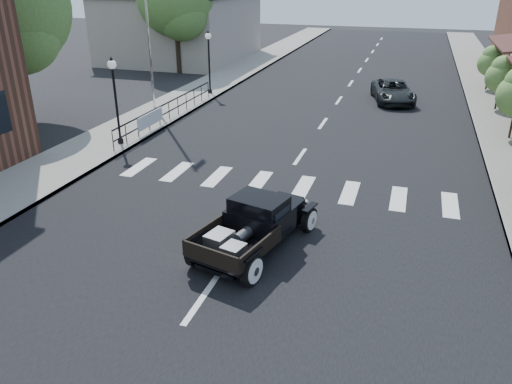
% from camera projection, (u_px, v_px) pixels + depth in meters
% --- Properties ---
extents(ground, '(120.00, 120.00, 0.00)m').
position_uv_depth(ground, '(244.00, 238.00, 13.99)').
color(ground, black).
rests_on(ground, ground).
extents(road, '(14.00, 80.00, 0.02)m').
position_uv_depth(road, '(333.00, 109.00, 27.06)').
color(road, black).
rests_on(road, ground).
extents(road_markings, '(12.00, 60.00, 0.06)m').
position_uv_depth(road_markings, '(315.00, 136.00, 22.70)').
color(road_markings, silver).
rests_on(road_markings, ground).
extents(sidewalk_left, '(3.00, 80.00, 0.15)m').
position_uv_depth(sidewalk_left, '(190.00, 97.00, 29.37)').
color(sidewalk_left, gray).
rests_on(sidewalk_left, ground).
extents(sidewalk_right, '(3.00, 80.00, 0.15)m').
position_uv_depth(sidewalk_right, '(504.00, 121.00, 24.69)').
color(sidewalk_right, gray).
rests_on(sidewalk_right, ground).
extents(low_building_left, '(10.00, 12.00, 5.00)m').
position_uv_depth(low_building_left, '(182.00, 28.00, 41.51)').
color(low_building_left, '#AB9E8F').
rests_on(low_building_left, ground).
extents(railing, '(0.08, 10.00, 1.00)m').
position_uv_depth(railing, '(169.00, 109.00, 24.45)').
color(railing, black).
rests_on(railing, sidewalk_left).
extents(banner, '(0.04, 2.20, 0.60)m').
position_uv_depth(banner, '(151.00, 124.00, 22.77)').
color(banner, silver).
rests_on(banner, sidewalk_left).
extents(lamp_post_b, '(0.36, 0.36, 3.59)m').
position_uv_depth(lamp_post_b, '(116.00, 101.00, 20.52)').
color(lamp_post_b, black).
rests_on(lamp_post_b, sidewalk_left).
extents(lamp_post_c, '(0.36, 0.36, 3.59)m').
position_uv_depth(lamp_post_c, '(209.00, 63.00, 29.24)').
color(lamp_post_c, black).
rests_on(lamp_post_c, sidewalk_left).
extents(big_tree_near, '(5.53, 5.53, 8.13)m').
position_uv_depth(big_tree_near, '(14.00, 37.00, 23.17)').
color(big_tree_near, '#466C2E').
rests_on(big_tree_near, ground).
extents(big_tree_far, '(5.31, 5.31, 7.80)m').
position_uv_depth(big_tree_far, '(176.00, 17.00, 35.02)').
color(big_tree_far, '#466C2E').
rests_on(big_tree_far, ground).
extents(small_tree_d, '(1.60, 1.60, 2.67)m').
position_uv_depth(small_tree_d, '(500.00, 84.00, 25.99)').
color(small_tree_d, '#527837').
rests_on(small_tree_d, sidewalk_right).
extents(small_tree_e, '(1.52, 1.52, 2.53)m').
position_uv_depth(small_tree_e, '(489.00, 69.00, 30.38)').
color(small_tree_e, '#527837').
rests_on(small_tree_e, sidewalk_right).
extents(hotrod_pickup, '(2.98, 4.63, 1.48)m').
position_uv_depth(hotrod_pickup, '(255.00, 224.00, 13.17)').
color(hotrod_pickup, black).
rests_on(hotrod_pickup, ground).
extents(second_car, '(2.95, 4.72, 1.22)m').
position_uv_depth(second_car, '(393.00, 91.00, 28.29)').
color(second_car, black).
rests_on(second_car, ground).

